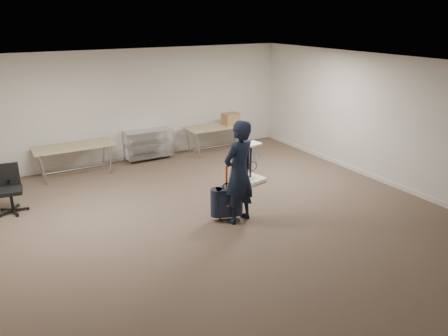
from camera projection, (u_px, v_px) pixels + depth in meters
ground at (231, 223)px, 7.95m from camera, size 9.00×9.00×0.00m
room_shell at (198, 194)px, 9.07m from camera, size 8.00×9.00×9.00m
folding_table_left at (74, 148)px, 10.07m from camera, size 1.80×0.75×0.73m
folding_table_right at (218, 128)px, 11.85m from camera, size 1.80×0.75×0.73m
wire_shelf at (149, 143)px, 11.24m from camera, size 1.22×0.47×0.80m
person at (239, 172)px, 7.73m from camera, size 0.79×0.62×1.89m
suitcase at (227, 202)px, 7.95m from camera, size 0.44×0.34×1.05m
office_chair at (11, 198)px, 8.32m from camera, size 0.56×0.56×0.93m
equipment_cart at (252, 172)px, 9.82m from camera, size 0.59×0.59×0.91m
cardboard_box at (231, 119)px, 11.91m from camera, size 0.46×0.36×0.32m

